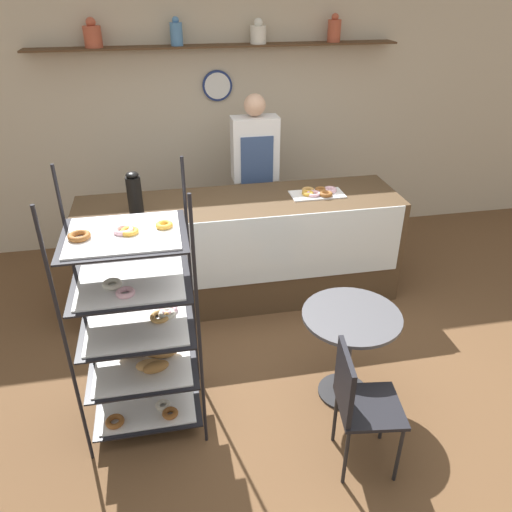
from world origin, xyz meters
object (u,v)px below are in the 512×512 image
cafe_table (350,335)px  coffee_carafe (134,194)px  donut_tray_counter (318,193)px  person_worker (255,176)px  pastry_rack (139,329)px  cafe_chair (357,398)px

cafe_table → coffee_carafe: coffee_carafe is taller
cafe_table → coffee_carafe: (-1.43, 1.34, 0.64)m
donut_tray_counter → person_worker: bearing=125.8°
pastry_rack → cafe_chair: (1.26, -0.63, -0.23)m
person_worker → donut_tray_counter: bearing=-54.2°
cafe_chair → donut_tray_counter: size_ratio=1.81×
cafe_table → cafe_chair: bearing=-105.8°
cafe_table → coffee_carafe: 2.06m
pastry_rack → donut_tray_counter: 2.16m
person_worker → donut_tray_counter: (0.46, -0.64, 0.04)m
cafe_chair → person_worker: bearing=10.1°
cafe_table → cafe_chair: size_ratio=0.82×
pastry_rack → coffee_carafe: bearing=90.1°
cafe_table → cafe_chair: cafe_chair is taller
pastry_rack → cafe_table: size_ratio=2.47×
pastry_rack → cafe_chair: size_ratio=2.03×
cafe_chair → coffee_carafe: 2.38m
person_worker → cafe_table: bearing=-82.6°
coffee_carafe → donut_tray_counter: 1.63m
cafe_table → pastry_rack: bearing=177.7°
cafe_chair → coffee_carafe: coffee_carafe is taller
cafe_table → donut_tray_counter: 1.55m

